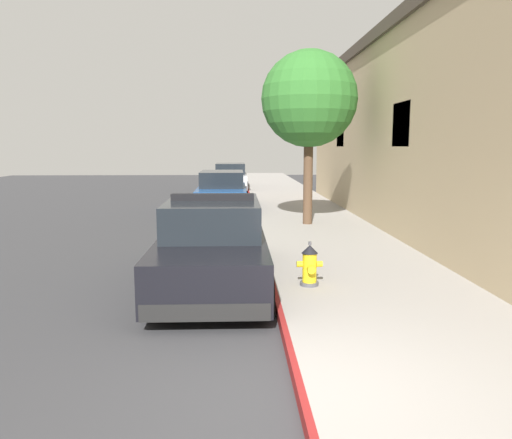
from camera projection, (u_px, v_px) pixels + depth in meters
ground_plane at (114, 237)px, 14.56m from camera, size 32.28×60.00×0.20m
sidewalk_pavement at (317, 229)px, 14.77m from camera, size 3.44×60.00×0.17m
curb_painted_edge at (258, 229)px, 14.70m from camera, size 0.08×60.00×0.17m
police_cruiser at (213, 246)px, 8.97m from camera, size 1.94×4.84×1.68m
parked_car_silver_ahead at (222, 192)px, 19.43m from camera, size 1.94×4.84×1.56m
parked_car_dark_far at (231, 178)px, 28.56m from camera, size 1.94×4.84×1.56m
fire_hydrant at (310, 265)px, 8.44m from camera, size 0.44×0.40×0.76m
street_tree at (309, 100)px, 14.71m from camera, size 2.85×2.85×5.18m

